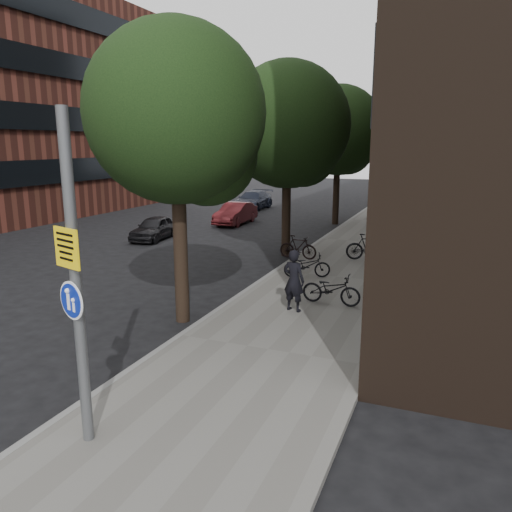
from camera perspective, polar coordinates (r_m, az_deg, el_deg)
The scene contains 15 objects.
ground at distance 8.76m, azimuth -8.40°, elevation -19.00°, with size 120.00×120.00×0.00m, color black.
sidewalk at distance 17.37m, azimuth 9.16°, elevation -2.53°, with size 4.50×60.00×0.12m, color #65635E.
curb_edge at distance 17.98m, azimuth 2.16°, elevation -1.83°, with size 0.15×60.00×0.13m, color slate.
street_tree_near at distance 12.75m, azimuth -8.49°, elevation 14.95°, with size 4.40×4.40×7.50m.
street_tree_mid at distance 20.55m, azimuth 3.92°, elevation 14.19°, with size 5.00×5.00×7.80m.
street_tree_far at distance 29.23m, azimuth 9.58°, elevation 13.61°, with size 5.00×5.00×7.80m.
signpost at distance 7.65m, azimuth -19.87°, elevation -2.89°, with size 0.56×0.20×4.97m.
pedestrian at distance 13.53m, azimuth 4.35°, elevation -2.80°, with size 0.62×0.41×1.70m, color black.
parked_bike_facade_near at distance 14.30m, azimuth 8.60°, elevation -3.76°, with size 0.59×1.68×0.88m, color black.
parked_bike_facade_far at distance 19.94m, azimuth 12.74°, elevation 1.01°, with size 0.49×1.73×1.04m, color black.
parked_bike_curb_near at distance 17.06m, azimuth 5.85°, elevation -1.07°, with size 0.55×1.58×0.83m, color black.
parked_bike_curb_far at distance 19.78m, azimuth 4.83°, elevation 1.02°, with size 0.44×1.54×0.93m, color black.
parked_car_near at distance 24.79m, azimuth -11.52°, elevation 3.16°, with size 1.34×3.32×1.13m, color black.
parked_car_mid at distance 29.02m, azimuth -2.36°, elevation 4.88°, with size 1.31×3.75×1.24m, color maroon.
parked_car_far at distance 35.49m, azimuth -0.37°, elevation 6.38°, with size 1.80×4.44×1.29m, color black.
Camera 1 is at (3.88, -6.37, 4.59)m, focal length 35.00 mm.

